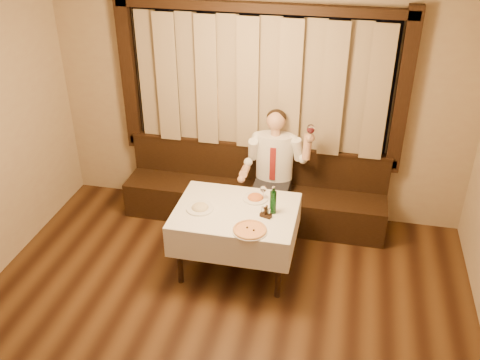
% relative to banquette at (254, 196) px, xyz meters
% --- Properties ---
extents(room, '(5.01, 6.01, 2.81)m').
position_rel_banquette_xyz_m(room, '(-0.00, -1.75, 1.19)').
color(room, black).
rests_on(room, ground).
extents(banquette, '(3.20, 0.61, 0.94)m').
position_rel_banquette_xyz_m(banquette, '(0.00, 0.00, 0.00)').
color(banquette, black).
rests_on(banquette, ground).
extents(dining_table, '(1.27, 0.97, 0.76)m').
position_rel_banquette_xyz_m(dining_table, '(0.00, -1.02, 0.34)').
color(dining_table, black).
rests_on(dining_table, ground).
extents(pizza, '(0.35, 0.35, 0.04)m').
position_rel_banquette_xyz_m(pizza, '(0.22, -1.37, 0.46)').
color(pizza, white).
rests_on(pizza, dining_table).
extents(pasta_red, '(0.28, 0.28, 0.09)m').
position_rel_banquette_xyz_m(pasta_red, '(0.16, -0.77, 0.48)').
color(pasta_red, white).
rests_on(pasta_red, dining_table).
extents(pasta_cream, '(0.29, 0.29, 0.10)m').
position_rel_banquette_xyz_m(pasta_cream, '(-0.37, -1.09, 0.49)').
color(pasta_cream, white).
rests_on(pasta_cream, dining_table).
extents(green_bottle, '(0.07, 0.07, 0.31)m').
position_rel_banquette_xyz_m(green_bottle, '(0.38, -1.00, 0.58)').
color(green_bottle, '#0D4016').
rests_on(green_bottle, dining_table).
extents(table_wine_glass, '(0.07, 0.07, 0.18)m').
position_rel_banquette_xyz_m(table_wine_glass, '(0.24, -0.77, 0.57)').
color(table_wine_glass, white).
rests_on(table_wine_glass, dining_table).
extents(cruet_caddy, '(0.13, 0.09, 0.13)m').
position_rel_banquette_xyz_m(cruet_caddy, '(0.33, -1.09, 0.49)').
color(cruet_caddy, black).
rests_on(cruet_caddy, dining_table).
extents(seated_man, '(0.82, 0.61, 1.47)m').
position_rel_banquette_xyz_m(seated_man, '(0.25, -0.09, 0.54)').
color(seated_man, black).
rests_on(seated_man, ground).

